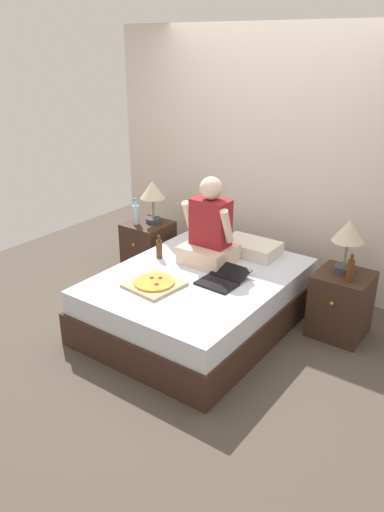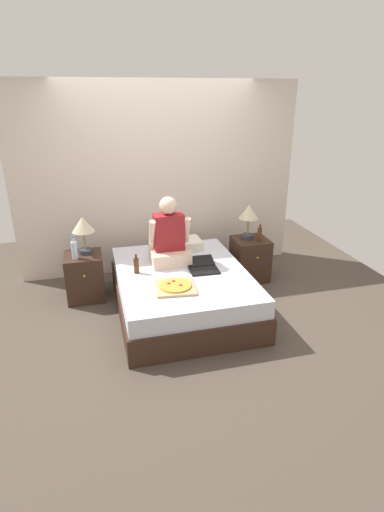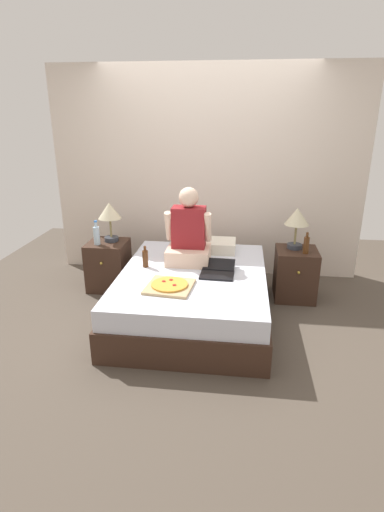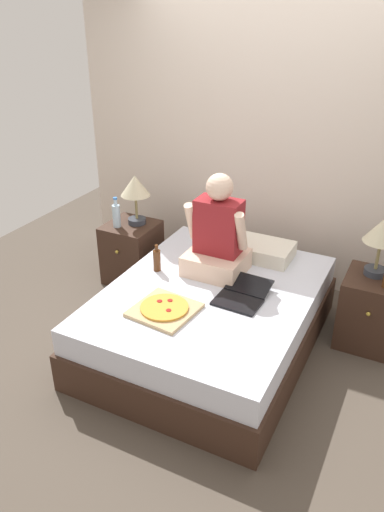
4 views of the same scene
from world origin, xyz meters
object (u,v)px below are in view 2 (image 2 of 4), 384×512
object	(u,v)px
nightstand_left	(85,276)
person_seated	(169,239)
lamp_on_right_nightstand	(249,214)
water_bottle	(74,249)
laptop	(203,267)
bed	(182,291)
lamp_on_left_nightstand	(83,227)
beer_bottle	(260,234)
pizza_box	(175,287)
nightstand_right	(250,259)
beer_bottle_on_bed	(136,265)

from	to	relation	value
nightstand_left	person_seated	xyz separation A→B (m)	(0.99, -0.30, 0.49)
lamp_on_right_nightstand	water_bottle	bearing A→B (deg)	-176.33
nightstand_left	laptop	distance (m)	1.45
bed	lamp_on_left_nightstand	xyz separation A→B (m)	(-1.03, 0.63, 0.65)
beer_bottle	water_bottle	bearing A→B (deg)	179.75
lamp_on_left_nightstand	nightstand_left	bearing A→B (deg)	-128.63
water_bottle	pizza_box	xyz separation A→B (m)	(0.98, -0.89, -0.17)
lamp_on_left_nightstand	person_seated	xyz separation A→B (m)	(0.95, -0.35, -0.11)
laptop	nightstand_right	bearing A→B (deg)	35.71
nightstand_left	lamp_on_left_nightstand	xyz separation A→B (m)	(0.04, 0.05, 0.61)
laptop	beer_bottle_on_bed	world-z (taller)	beer_bottle_on_bed
water_bottle	lamp_on_right_nightstand	bearing A→B (deg)	3.67
lamp_on_left_nightstand	water_bottle	size ratio (longest dim) A/B	1.63
pizza_box	beer_bottle_on_bed	world-z (taller)	beer_bottle_on_bed
pizza_box	lamp_on_right_nightstand	bearing A→B (deg)	40.53
lamp_on_left_nightstand	person_seated	world-z (taller)	person_seated
lamp_on_left_nightstand	lamp_on_right_nightstand	size ratio (longest dim) A/B	1.00
bed	beer_bottle	world-z (taller)	beer_bottle
lamp_on_left_nightstand	person_seated	size ratio (longest dim) A/B	0.58
person_seated	water_bottle	bearing A→B (deg)	168.91
nightstand_left	pizza_box	bearing A→B (deg)	-47.21
lamp_on_right_nightstand	beer_bottle_on_bed	xyz separation A→B (m)	(-1.53, -0.55, -0.31)
beer_bottle_on_bed	laptop	bearing A→B (deg)	-6.92
lamp_on_left_nightstand	beer_bottle	bearing A→B (deg)	-3.96
beer_bottle	person_seated	size ratio (longest dim) A/B	0.29
lamp_on_left_nightstand	lamp_on_right_nightstand	xyz separation A→B (m)	(2.06, 0.00, 0.00)
person_seated	beer_bottle_on_bed	xyz separation A→B (m)	(-0.41, -0.20, -0.20)
lamp_on_left_nightstand	beer_bottle_on_bed	size ratio (longest dim) A/B	2.05
nightstand_left	beer_bottle	world-z (taller)	beer_bottle
bed	nightstand_left	bearing A→B (deg)	151.40
lamp_on_right_nightstand	beer_bottle_on_bed	size ratio (longest dim) A/B	2.05
nightstand_right	lamp_on_right_nightstand	distance (m)	0.61
pizza_box	nightstand_left	bearing A→B (deg)	132.79
lamp_on_right_nightstand	laptop	bearing A→B (deg)	-141.03
pizza_box	water_bottle	bearing A→B (deg)	137.99
lamp_on_left_nightstand	lamp_on_right_nightstand	bearing A→B (deg)	0.00
lamp_on_right_nightstand	bed	bearing A→B (deg)	-148.65
water_bottle	nightstand_right	size ratio (longest dim) A/B	0.49
nightstand_left	nightstand_right	size ratio (longest dim) A/B	1.00
lamp_on_right_nightstand	beer_bottle_on_bed	distance (m)	1.66
bed	beer_bottle	distance (m)	1.30
nightstand_left	pizza_box	size ratio (longest dim) A/B	1.28
lamp_on_right_nightstand	person_seated	xyz separation A→B (m)	(-1.12, -0.35, -0.11)
laptop	pizza_box	world-z (taller)	laptop
water_bottle	person_seated	bearing A→B (deg)	-11.09
lamp_on_left_nightstand	beer_bottle	distance (m)	2.18
person_seated	beer_bottle_on_bed	size ratio (longest dim) A/B	3.55
laptop	beer_bottle_on_bed	bearing A→B (deg)	173.08
lamp_on_right_nightstand	nightstand_left	bearing A→B (deg)	-178.64
nightstand_right	beer_bottle	size ratio (longest dim) A/B	2.45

